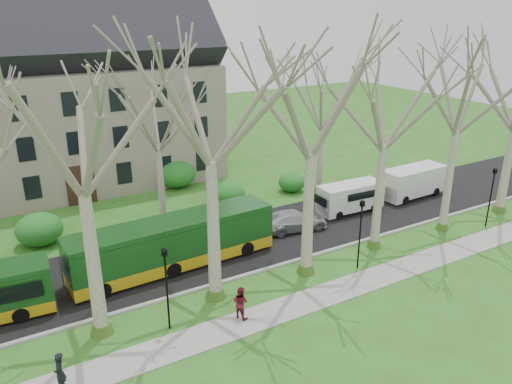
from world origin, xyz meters
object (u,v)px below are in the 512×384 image
bus_follow (174,243)px  pedestrian_a (60,372)px  sedan (294,220)px  pedestrian_b (240,302)px  van_b (413,182)px  van_a (350,198)px

bus_follow → pedestrian_a: 10.88m
bus_follow → sedan: bus_follow is taller
sedan → pedestrian_b: 11.10m
sedan → pedestrian_b: size_ratio=2.78×
pedestrian_b → van_b: bearing=-95.8°
van_a → bus_follow: bearing=-172.6°
sedan → van_a: bearing=-74.8°
pedestrian_b → van_a: bearing=-87.0°
van_b → van_a: bearing=177.3°
van_b → pedestrian_a: (-29.09, -8.63, -0.35)m
van_b → pedestrian_a: bearing=-165.2°
pedestrian_b → bus_follow: bearing=-19.5°
bus_follow → van_b: (21.20, 1.16, -0.32)m
bus_follow → pedestrian_b: bus_follow is taller
bus_follow → pedestrian_b: size_ratio=7.21×
van_a → pedestrian_b: 15.94m
bus_follow → pedestrian_b: (0.87, -6.68, -0.69)m
van_b → pedestrian_b: 21.79m
sedan → van_b: size_ratio=0.84×
van_b → sedan: bearing=-179.5°
sedan → pedestrian_b: pedestrian_b is taller
bus_follow → van_a: 14.75m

